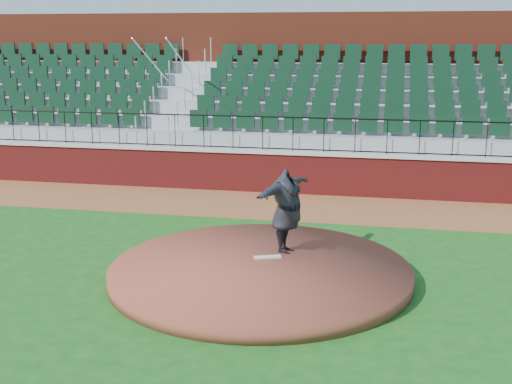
% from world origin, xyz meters
% --- Properties ---
extents(ground, '(90.00, 90.00, 0.00)m').
position_xyz_m(ground, '(0.00, 0.00, 0.00)').
color(ground, '#174F16').
rests_on(ground, ground).
extents(warning_track, '(34.00, 3.20, 0.01)m').
position_xyz_m(warning_track, '(0.00, 5.40, 0.01)').
color(warning_track, brown).
rests_on(warning_track, ground).
extents(field_wall, '(34.00, 0.35, 1.20)m').
position_xyz_m(field_wall, '(0.00, 7.00, 0.60)').
color(field_wall, maroon).
rests_on(field_wall, ground).
extents(wall_cap, '(34.00, 0.45, 0.10)m').
position_xyz_m(wall_cap, '(0.00, 7.00, 1.25)').
color(wall_cap, '#B7B7B7').
rests_on(wall_cap, field_wall).
extents(wall_railing, '(34.00, 0.05, 1.00)m').
position_xyz_m(wall_railing, '(0.00, 7.00, 1.80)').
color(wall_railing, black).
rests_on(wall_railing, wall_cap).
extents(seating_stands, '(34.00, 5.10, 4.60)m').
position_xyz_m(seating_stands, '(0.00, 9.72, 2.30)').
color(seating_stands, gray).
rests_on(seating_stands, ground).
extents(concourse_wall, '(34.00, 0.50, 5.50)m').
position_xyz_m(concourse_wall, '(0.00, 12.52, 2.75)').
color(concourse_wall, maroon).
rests_on(concourse_wall, ground).
extents(pitchers_mound, '(5.96, 5.96, 0.25)m').
position_xyz_m(pitchers_mound, '(0.46, -0.34, 0.12)').
color(pitchers_mound, brown).
rests_on(pitchers_mound, ground).
extents(pitching_rubber, '(0.57, 0.33, 0.04)m').
position_xyz_m(pitching_rubber, '(0.52, 0.16, 0.27)').
color(pitching_rubber, silver).
rests_on(pitching_rubber, pitchers_mound).
extents(pitcher, '(1.21, 2.25, 1.77)m').
position_xyz_m(pitcher, '(0.83, 0.64, 1.13)').
color(pitcher, black).
rests_on(pitcher, pitchers_mound).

